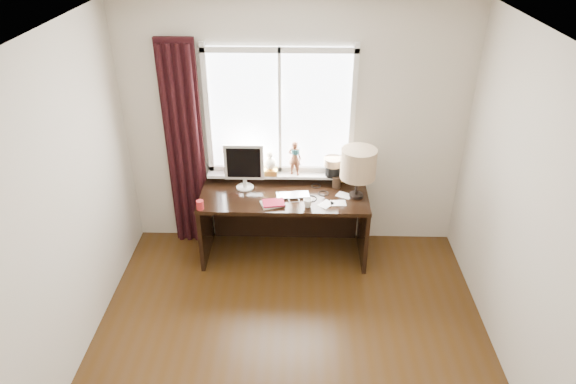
{
  "coord_description": "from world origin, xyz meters",
  "views": [
    {
      "loc": [
        0.06,
        -2.85,
        3.38
      ],
      "look_at": [
        -0.05,
        1.25,
        1.0
      ],
      "focal_mm": 32.0,
      "sensor_mm": 36.0,
      "label": 1
    }
  ],
  "objects_px": {
    "mug": "(308,203)",
    "red_cup": "(200,205)",
    "table_lamp": "(358,164)",
    "monitor": "(244,164)",
    "laptop": "(293,195)",
    "desk": "(284,210)"
  },
  "relations": [
    {
      "from": "red_cup",
      "to": "laptop",
      "type": "bearing_deg",
      "value": 16.49
    },
    {
      "from": "mug",
      "to": "monitor",
      "type": "height_order",
      "value": "monitor"
    },
    {
      "from": "desk",
      "to": "monitor",
      "type": "distance_m",
      "value": 0.66
    },
    {
      "from": "laptop",
      "to": "desk",
      "type": "distance_m",
      "value": 0.3
    },
    {
      "from": "desk",
      "to": "laptop",
      "type": "bearing_deg",
      "value": -55.36
    },
    {
      "from": "laptop",
      "to": "mug",
      "type": "distance_m",
      "value": 0.24
    },
    {
      "from": "laptop",
      "to": "mug",
      "type": "height_order",
      "value": "mug"
    },
    {
      "from": "laptop",
      "to": "red_cup",
      "type": "xyz_separation_m",
      "value": [
        -0.89,
        -0.26,
        0.03
      ]
    },
    {
      "from": "mug",
      "to": "red_cup",
      "type": "relative_size",
      "value": 0.97
    },
    {
      "from": "monitor",
      "to": "table_lamp",
      "type": "height_order",
      "value": "table_lamp"
    },
    {
      "from": "laptop",
      "to": "monitor",
      "type": "relative_size",
      "value": 0.68
    },
    {
      "from": "laptop",
      "to": "table_lamp",
      "type": "height_order",
      "value": "table_lamp"
    },
    {
      "from": "desk",
      "to": "monitor",
      "type": "xyz_separation_m",
      "value": [
        -0.41,
        0.03,
        0.52
      ]
    },
    {
      "from": "mug",
      "to": "monitor",
      "type": "bearing_deg",
      "value": 151.46
    },
    {
      "from": "desk",
      "to": "table_lamp",
      "type": "distance_m",
      "value": 0.95
    },
    {
      "from": "mug",
      "to": "table_lamp",
      "type": "distance_m",
      "value": 0.62
    },
    {
      "from": "laptop",
      "to": "monitor",
      "type": "bearing_deg",
      "value": 154.55
    },
    {
      "from": "laptop",
      "to": "mug",
      "type": "bearing_deg",
      "value": -60.14
    },
    {
      "from": "mug",
      "to": "table_lamp",
      "type": "bearing_deg",
      "value": 23.21
    },
    {
      "from": "laptop",
      "to": "desk",
      "type": "xyz_separation_m",
      "value": [
        -0.09,
        0.13,
        -0.26
      ]
    },
    {
      "from": "mug",
      "to": "monitor",
      "type": "xyz_separation_m",
      "value": [
        -0.65,
        0.35,
        0.23
      ]
    },
    {
      "from": "mug",
      "to": "red_cup",
      "type": "distance_m",
      "value": 1.04
    }
  ]
}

